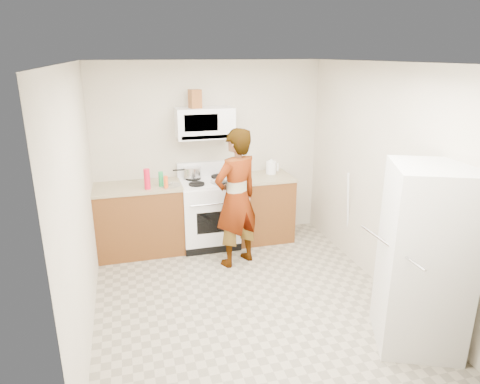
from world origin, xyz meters
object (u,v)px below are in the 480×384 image
object	(u,v)px
person	(236,198)
microwave	(205,123)
fridge	(425,259)
kettle	(271,168)
saucepan	(192,172)
gas_range	(209,211)

from	to	relation	value
person	microwave	bearing A→B (deg)	-99.08
fridge	kettle	size ratio (longest dim) A/B	9.65
kettle	saucepan	distance (m)	1.13
gas_range	saucepan	xyz separation A→B (m)	(-0.18, 0.17, 0.53)
gas_range	fridge	xyz separation A→B (m)	(1.43, -2.63, 0.36)
microwave	fridge	distance (m)	3.22
microwave	saucepan	distance (m)	0.71
person	fridge	world-z (taller)	person
microwave	fridge	world-z (taller)	microwave
microwave	gas_range	bearing A→B (deg)	-90.00
gas_range	saucepan	bearing A→B (deg)	136.63
microwave	saucepan	xyz separation A→B (m)	(-0.18, 0.05, -0.68)
gas_range	microwave	world-z (taller)	microwave
kettle	microwave	bearing A→B (deg)	172.90
microwave	kettle	bearing A→B (deg)	-1.31
gas_range	person	bearing A→B (deg)	-71.40
person	gas_range	bearing A→B (deg)	-96.23
kettle	saucepan	xyz separation A→B (m)	(-1.13, 0.07, -0.00)
gas_range	kettle	bearing A→B (deg)	6.42
saucepan	person	bearing A→B (deg)	-64.06
gas_range	microwave	size ratio (longest dim) A/B	1.49
fridge	saucepan	size ratio (longest dim) A/B	7.01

